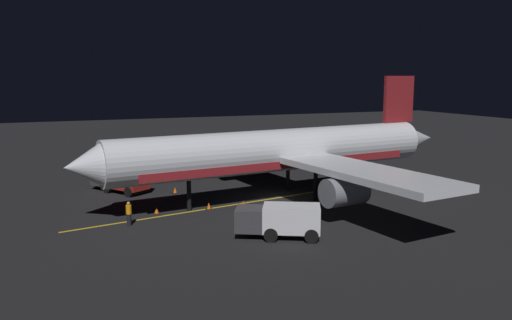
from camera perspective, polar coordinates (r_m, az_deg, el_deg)
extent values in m
cube|color=black|center=(44.64, 2.38, -4.41)|extent=(180.00, 180.00, 0.20)
cube|color=gold|center=(42.55, -2.17, -4.95)|extent=(5.71, 27.78, 0.01)
cylinder|color=silver|center=(43.82, 2.42, 1.09)|extent=(7.38, 30.03, 3.59)
cube|color=maroon|center=(43.97, 2.41, -0.19)|extent=(6.63, 25.57, 0.65)
cone|color=silver|center=(37.92, -18.51, -0.67)|extent=(3.86, 3.30, 3.52)
cone|color=silver|center=(54.36, 17.36, 2.26)|extent=(3.76, 4.69, 3.23)
cube|color=maroon|center=(52.17, 15.60, 6.53)|extent=(0.82, 3.62, 4.50)
cube|color=silver|center=(37.37, 12.04, -1.37)|extent=(15.67, 6.71, 0.50)
cylinder|color=slate|center=(37.44, 9.82, -3.47)|extent=(2.49, 3.44, 2.10)
cube|color=silver|center=(52.69, -1.63, 1.88)|extent=(15.67, 6.71, 0.50)
cylinder|color=slate|center=(51.67, -2.41, 0.16)|extent=(2.49, 3.44, 2.10)
cylinder|color=black|center=(40.69, -7.47, -3.93)|extent=(0.40, 0.40, 2.42)
cylinder|color=black|center=(43.98, 6.64, -2.92)|extent=(0.40, 0.40, 2.42)
cylinder|color=black|center=(47.44, 3.56, -1.98)|extent=(0.40, 0.40, 2.42)
cube|color=maroon|center=(47.82, -14.27, -1.93)|extent=(4.53, 3.99, 1.91)
cube|color=#38383D|center=(50.04, -16.50, -1.77)|extent=(2.60, 2.66, 1.50)
cylinder|color=black|center=(49.05, -15.33, -2.83)|extent=(2.03, 2.42, 0.90)
cylinder|color=black|center=(46.98, -13.07, -3.26)|extent=(2.03, 2.42, 0.90)
cube|color=silver|center=(33.69, 3.98, -6.50)|extent=(3.57, 4.25, 1.71)
cube|color=#38383D|center=(33.87, -0.71, -6.57)|extent=(2.60, 2.52, 1.50)
cylinder|color=black|center=(33.97, 1.76, -7.85)|extent=(2.46, 1.86, 0.90)
cylinder|color=black|center=(33.93, 6.17, -7.92)|extent=(2.46, 1.86, 0.90)
cylinder|color=black|center=(37.58, -13.94, -6.48)|extent=(0.32, 0.32, 0.85)
cylinder|color=orange|center=(37.39, -13.99, -5.37)|extent=(0.40, 0.40, 0.65)
sphere|color=tan|center=(37.28, -14.01, -4.71)|extent=(0.24, 0.24, 0.24)
cone|color=#EA590F|center=(41.55, -1.44, -4.90)|extent=(0.36, 0.36, 0.55)
cube|color=black|center=(41.62, -1.44, -5.25)|extent=(0.50, 0.50, 0.03)
cone|color=#EA590F|center=(41.09, -5.27, -5.10)|extent=(0.36, 0.36, 0.55)
cube|color=black|center=(41.16, -5.27, -5.45)|extent=(0.50, 0.50, 0.03)
cone|color=#EA590F|center=(47.07, -9.00, -3.33)|extent=(0.36, 0.36, 0.55)
cube|color=black|center=(47.13, -8.99, -3.64)|extent=(0.50, 0.50, 0.03)
cone|color=#EA590F|center=(40.36, -11.01, -5.50)|extent=(0.36, 0.36, 0.55)
cube|color=black|center=(40.43, -11.00, -5.86)|extent=(0.50, 0.50, 0.03)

